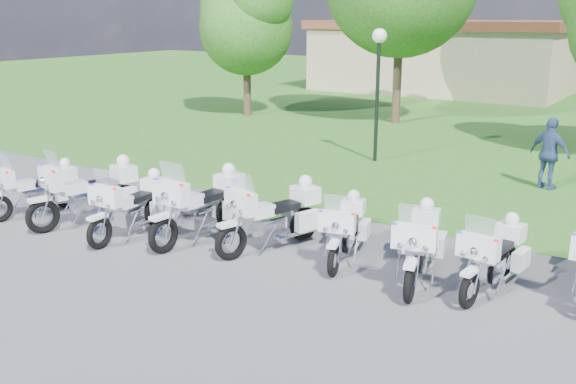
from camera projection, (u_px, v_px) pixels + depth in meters
The scene contains 14 objects.
ground at pixel (222, 244), 13.01m from camera, with size 100.00×100.00×0.00m, color #535358.
grass_lawn at pixel (539, 100), 34.65m from camera, with size 100.00×48.00×0.01m, color #2A6B21.
motorcycle_0 at pixel (38, 188), 14.83m from camera, with size 1.05×2.20×1.50m.
motorcycle_1 at pixel (91, 191), 14.16m from camera, with size 1.32×2.55×1.76m.
motorcycle_2 at pixel (132, 205), 13.42m from camera, with size 0.88×2.34×1.57m.
motorcycle_3 at pixel (203, 204), 13.19m from camera, with size 0.94×2.63×1.77m.
motorcycle_4 at pixel (275, 214), 12.63m from camera, with size 1.31×2.42×1.68m.
motorcycle_5 at pixel (345, 229), 12.10m from camera, with size 1.07×2.10×1.44m.
motorcycle_6 at pixel (420, 244), 11.12m from camera, with size 1.14×2.31×1.58m.
motorcycle_7 at pixel (494, 256), 10.71m from camera, with size 0.85×2.19×1.47m.
lamp_post at pixel (378, 62), 19.49m from camera, with size 0.44×0.44×4.09m.
tree_0 at pixel (246, 19), 28.29m from camera, with size 4.85×4.14×6.46m.
building_west at pixel (442, 56), 38.10m from camera, with size 14.56×8.32×4.10m.
bystander_c at pixel (550, 154), 16.83m from camera, with size 1.12×0.47×1.91m, color #324979.
Camera 1 is at (7.90, -9.44, 4.53)m, focal length 40.00 mm.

